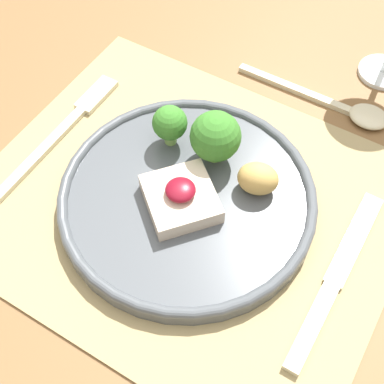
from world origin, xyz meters
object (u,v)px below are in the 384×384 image
dinner_plate (194,190)px  spoon (347,108)px  fork (66,127)px  knife (330,288)px

dinner_plate → spoon: dinner_plate is taller
dinner_plate → spoon: (0.10, 0.21, -0.01)m
fork → spoon: bearing=36.5°
spoon → dinner_plate: bearing=-112.0°
dinner_plate → knife: bearing=-8.0°
fork → spoon: 0.35m
fork → knife: knife is taller
dinner_plate → fork: (-0.18, 0.01, -0.01)m
knife → spoon: 0.25m
dinner_plate → knife: dinner_plate is taller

